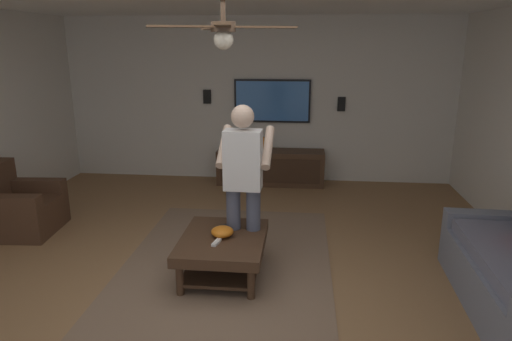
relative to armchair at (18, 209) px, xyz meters
name	(u,v)px	position (x,y,z in m)	size (l,w,h in m)	color
ground_plane	(215,298)	(-1.24, -2.62, -0.28)	(9.05, 9.05, 0.00)	olive
wall_back_tv	(258,100)	(2.58, -2.62, 1.03)	(0.10, 6.45, 2.61)	silver
area_rug	(227,264)	(-0.60, -2.62, -0.27)	(3.09, 2.10, 0.01)	#7A604C
armchair	(18,209)	(0.00, 0.00, 0.00)	(0.86, 0.87, 0.82)	#472D1E
coffee_table	(223,247)	(-0.80, -2.62, 0.02)	(1.00, 0.80, 0.40)	#422B1C
media_console	(271,167)	(2.25, -2.86, 0.00)	(0.45, 1.70, 0.55)	#422B1C
tv	(272,101)	(2.49, -2.86, 1.03)	(0.05, 1.21, 0.68)	black
person_standing	(243,177)	(-0.57, -2.79, 0.65)	(0.54, 0.55, 1.64)	#4C5166
bowl	(222,232)	(-0.79, -2.61, 0.17)	(0.22, 0.22, 0.10)	orange
remote_white	(216,242)	(-0.96, -2.59, 0.13)	(0.15, 0.04, 0.02)	white
remote_black	(224,226)	(-0.57, -2.60, 0.13)	(0.15, 0.04, 0.02)	black
vase_round	(262,144)	(2.25, -2.73, 0.38)	(0.22, 0.22, 0.22)	orange
wall_speaker_left	(341,104)	(2.50, -3.96, 0.99)	(0.06, 0.12, 0.22)	black
wall_speaker_right	(207,97)	(2.50, -1.80, 1.08)	(0.06, 0.12, 0.22)	black
ceiling_fan	(222,31)	(-1.03, -2.70, 2.01)	(1.17, 1.17, 0.46)	#4C3828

